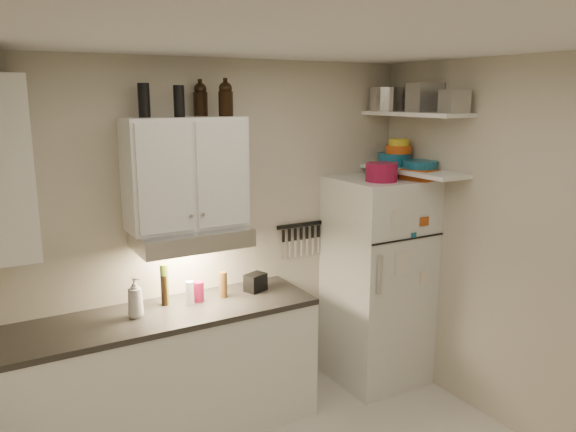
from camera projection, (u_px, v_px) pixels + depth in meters
ceiling at (338, 36)px, 2.64m from camera, size 3.20×3.00×0.02m
back_wall at (218, 237)px, 4.19m from camera, size 3.20×0.02×2.60m
right_wall at (534, 256)px, 3.70m from camera, size 0.02×3.00×2.60m
base_cabinet at (165, 379)px, 3.84m from camera, size 2.10×0.60×0.88m
countertop at (162, 315)px, 3.75m from camera, size 2.10×0.62×0.04m
upper_cabinet at (185, 173)px, 3.79m from camera, size 0.80×0.33×0.75m
range_hood at (191, 238)px, 3.82m from camera, size 0.76×0.46×0.12m
fridge at (378, 281)px, 4.60m from camera, size 0.70×0.68×1.70m
shelf_hi at (415, 114)px, 4.30m from camera, size 0.30×0.95×0.03m
shelf_lo at (412, 171)px, 4.40m from camera, size 0.30×0.95×0.03m
knife_strip at (300, 225)px, 4.51m from camera, size 0.42×0.02×0.03m
dutch_oven at (382, 172)px, 4.25m from camera, size 0.28×0.28×0.14m
book_stack at (420, 174)px, 4.33m from camera, size 0.25×0.28×0.08m
spice_jar at (387, 173)px, 4.40m from camera, size 0.06×0.06×0.09m
stock_pot at (386, 99)px, 4.53m from camera, size 0.33×0.33×0.19m
tin_a at (425, 97)px, 4.26m from camera, size 0.25×0.23×0.22m
tin_b at (454, 101)px, 3.99m from camera, size 0.19×0.19×0.16m
bowl_teal at (394, 159)px, 4.59m from camera, size 0.26×0.26×0.11m
bowl_orange at (398, 149)px, 4.54m from camera, size 0.21×0.21×0.06m
bowl_yellow at (399, 142)px, 4.53m from camera, size 0.17×0.17×0.05m
plates at (420, 165)px, 4.38m from camera, size 0.33×0.33×0.07m
growler_a at (200, 99)px, 3.83m from camera, size 0.10×0.10×0.23m
growler_b at (226, 99)px, 3.78m from camera, size 0.12×0.12×0.24m
thermos_a at (179, 101)px, 3.63m from camera, size 0.09×0.09×0.20m
thermos_b at (144, 100)px, 3.59m from camera, size 0.09×0.09×0.22m
soap_bottle at (135, 295)px, 3.64m from camera, size 0.15×0.15×0.30m
pepper_mill at (223, 285)px, 4.01m from camera, size 0.07×0.07×0.19m
oil_bottle at (165, 285)px, 3.86m from camera, size 0.06×0.06×0.29m
vinegar_bottle at (164, 290)px, 3.85m from camera, size 0.05×0.05×0.21m
clear_bottle at (190, 293)px, 3.87m from camera, size 0.07×0.07×0.17m
red_jar at (199, 292)px, 3.93m from camera, size 0.09×0.09×0.15m
caddy at (255, 282)px, 4.15m from camera, size 0.18×0.15×0.13m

